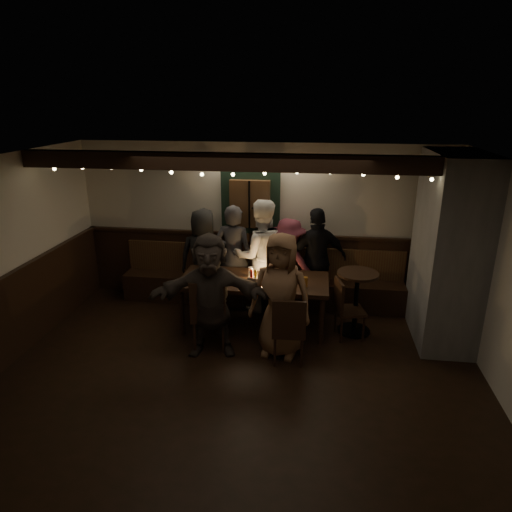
# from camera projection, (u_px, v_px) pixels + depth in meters

# --- Properties ---
(room) EXTENTS (6.02, 5.01, 2.62)m
(room) POSITION_uv_depth(u_px,v_px,m) (329.00, 262.00, 6.38)
(room) COLOR black
(room) RESTS_ON ground
(dining_table) EXTENTS (2.14, 0.92, 0.93)m
(dining_table) POSITION_uv_depth(u_px,v_px,m) (254.00, 283.00, 6.61)
(dining_table) COLOR black
(dining_table) RESTS_ON ground
(chair_near_left) EXTENTS (0.55, 0.55, 1.02)m
(chair_near_left) POSITION_uv_depth(u_px,v_px,m) (208.00, 311.00, 6.04)
(chair_near_left) COLOR black
(chair_near_left) RESTS_ON ground
(chair_near_right) EXTENTS (0.44, 0.44, 0.93)m
(chair_near_right) POSITION_uv_depth(u_px,v_px,m) (289.00, 327.00, 5.72)
(chair_near_right) COLOR black
(chair_near_right) RESTS_ON ground
(chair_end) EXTENTS (0.48, 0.48, 0.87)m
(chair_end) POSITION_uv_depth(u_px,v_px,m) (345.00, 306.00, 6.39)
(chair_end) COLOR black
(chair_end) RESTS_ON ground
(high_top) EXTENTS (0.58, 0.58, 0.93)m
(high_top) POSITION_uv_depth(u_px,v_px,m) (356.00, 295.00, 6.51)
(high_top) COLOR black
(high_top) RESTS_ON ground
(person_a) EXTENTS (0.82, 0.57, 1.61)m
(person_a) POSITION_uv_depth(u_px,v_px,m) (204.00, 258.00, 7.36)
(person_a) COLOR black
(person_a) RESTS_ON ground
(person_b) EXTENTS (0.66, 0.47, 1.69)m
(person_b) POSITION_uv_depth(u_px,v_px,m) (234.00, 257.00, 7.27)
(person_b) COLOR #313034
(person_b) RESTS_ON ground
(person_c) EXTENTS (1.04, 0.91, 1.80)m
(person_c) POSITION_uv_depth(u_px,v_px,m) (261.00, 256.00, 7.15)
(person_c) COLOR silver
(person_c) RESTS_ON ground
(person_d) EXTENTS (1.10, 0.84, 1.50)m
(person_d) POSITION_uv_depth(u_px,v_px,m) (288.00, 265.00, 7.20)
(person_d) COLOR #55212E
(person_d) RESTS_ON ground
(person_e) EXTENTS (1.06, 0.72, 1.66)m
(person_e) POSITION_uv_depth(u_px,v_px,m) (317.00, 260.00, 7.18)
(person_e) COLOR black
(person_e) RESTS_ON ground
(person_f) EXTENTS (1.59, 0.70, 1.66)m
(person_f) POSITION_uv_depth(u_px,v_px,m) (210.00, 295.00, 5.90)
(person_f) COLOR #3A302A
(person_f) RESTS_ON ground
(person_g) EXTENTS (0.89, 0.66, 1.67)m
(person_g) POSITION_uv_depth(u_px,v_px,m) (281.00, 295.00, 5.88)
(person_g) COLOR brown
(person_g) RESTS_ON ground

